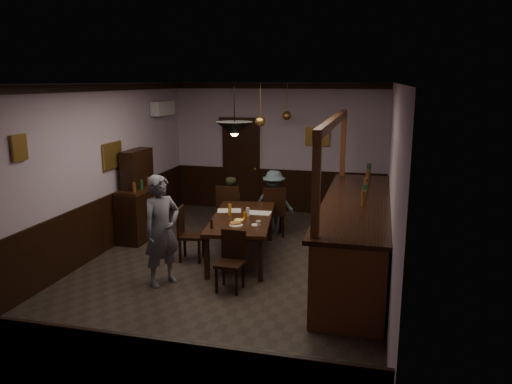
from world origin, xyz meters
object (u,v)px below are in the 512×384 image
(bar_counter, at_px, (356,234))
(dining_table, at_px, (242,220))
(chair_far_left, at_px, (228,208))
(sideboard, at_px, (141,203))
(pendant_brass_far, at_px, (287,116))
(soda_can, at_px, (245,215))
(chair_near, at_px, (232,258))
(person_seated_right, at_px, (274,202))
(pendant_iron, at_px, (235,129))
(chair_side, at_px, (187,231))
(coffee_cup, at_px, (258,223))
(pendant_brass_mid, at_px, (260,121))
(person_standing, at_px, (162,231))
(chair_far_right, at_px, (274,209))
(person_seated_left, at_px, (230,204))

(bar_counter, bearing_deg, dining_table, 174.86)
(chair_far_left, bearing_deg, sideboard, 4.93)
(dining_table, relative_size, pendant_brass_far, 2.87)
(soda_can, xyz_separation_m, pendant_brass_far, (0.16, 2.87, 1.49))
(chair_near, relative_size, sideboard, 0.51)
(person_seated_right, bearing_deg, pendant_iron, 93.49)
(dining_table, bearing_deg, pendant_brass_far, 84.69)
(chair_side, bearing_deg, coffee_cup, -104.98)
(pendant_iron, bearing_deg, person_seated_right, 87.51)
(soda_can, xyz_separation_m, pendant_brass_mid, (-0.04, 1.24, 1.49))
(person_standing, bearing_deg, chair_far_left, 26.71)
(soda_can, xyz_separation_m, sideboard, (-2.35, 0.81, -0.11))
(person_seated_right, relative_size, bar_counter, 0.29)
(coffee_cup, bearing_deg, dining_table, 121.72)
(chair_far_right, relative_size, pendant_brass_mid, 1.26)
(chair_near, bearing_deg, chair_side, 140.78)
(coffee_cup, distance_m, pendant_brass_far, 3.56)
(coffee_cup, height_order, pendant_brass_far, pendant_brass_far)
(dining_table, xyz_separation_m, sideboard, (-2.26, 0.67, 0.01))
(chair_far_right, bearing_deg, pendant_brass_far, -108.32)
(pendant_brass_far, bearing_deg, person_seated_right, -91.71)
(chair_near, bearing_deg, bar_counter, 35.78)
(coffee_cup, bearing_deg, person_seated_right, 86.89)
(chair_far_right, bearing_deg, chair_side, 35.59)
(person_seated_right, relative_size, coffee_cup, 16.10)
(sideboard, xyz_separation_m, pendant_brass_mid, (2.31, 0.43, 1.60))
(dining_table, height_order, chair_far_left, chair_far_left)
(soda_can, bearing_deg, pendant_iron, -88.00)
(chair_far_right, relative_size, pendant_brass_far, 1.26)
(chair_far_right, height_order, person_seated_right, person_seated_right)
(person_seated_right, relative_size, pendant_brass_mid, 1.59)
(chair_near, height_order, person_standing, person_standing)
(chair_near, xyz_separation_m, chair_side, (-1.10, 0.98, 0.03))
(dining_table, distance_m, chair_side, 0.96)
(chair_far_left, distance_m, person_standing, 2.60)
(person_seated_left, height_order, bar_counter, bar_counter)
(bar_counter, bearing_deg, soda_can, 178.84)
(chair_side, height_order, person_seated_left, person_seated_left)
(dining_table, bearing_deg, person_standing, -121.68)
(person_standing, relative_size, person_seated_left, 1.48)
(person_seated_left, bearing_deg, coffee_cup, 98.42)
(dining_table, distance_m, person_standing, 1.64)
(chair_far_left, distance_m, chair_side, 1.54)
(coffee_cup, height_order, pendant_brass_mid, pendant_brass_mid)
(chair_near, distance_m, sideboard, 3.17)
(sideboard, distance_m, pendant_iron, 3.23)
(person_seated_right, bearing_deg, pendant_brass_far, -85.73)
(person_seated_right, xyz_separation_m, soda_can, (-0.13, -1.74, 0.17))
(person_seated_right, height_order, pendant_brass_far, pendant_brass_far)
(chair_near, distance_m, coffee_cup, 0.90)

